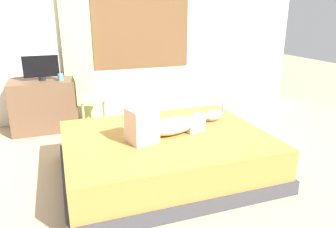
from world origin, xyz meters
TOP-DOWN VIEW (x-y plane):
  - ground_plane at (0.00, 0.00)m, footprint 16.00×16.00m
  - back_wall_with_window at (0.01, 2.32)m, footprint 6.40×0.14m
  - bed at (-0.01, 0.05)m, footprint 2.11×1.65m
  - person_lying at (-0.02, 0.02)m, footprint 0.94×0.48m
  - cat at (0.64, 0.26)m, footprint 0.35×0.18m
  - desk at (-1.23, 1.92)m, footprint 0.90×0.56m
  - tv_monitor at (-1.21, 1.92)m, footprint 0.48×0.10m
  - cup at (-0.96, 1.82)m, footprint 0.08×0.08m
  - chair_by_desk at (-0.62, 1.75)m, footprint 0.41×0.41m
  - curtain_left at (-0.68, 2.20)m, footprint 0.44×0.06m

SIDE VIEW (x-z plane):
  - ground_plane at x=0.00m, z-range 0.00..0.00m
  - bed at x=-0.01m, z-range 0.00..0.45m
  - desk at x=-1.23m, z-range 0.00..0.74m
  - chair_by_desk at x=-0.62m, z-range 0.08..0.94m
  - cat at x=0.64m, z-range 0.42..0.63m
  - person_lying at x=-0.02m, z-range 0.40..0.74m
  - cup at x=-0.96m, z-range 0.74..0.84m
  - tv_monitor at x=-1.21m, z-range 0.75..1.10m
  - curtain_left at x=-0.68m, z-range 0.00..2.55m
  - back_wall_with_window at x=0.01m, z-range 0.00..2.90m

